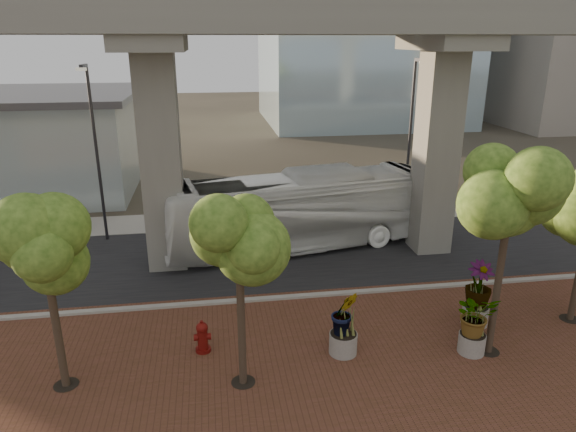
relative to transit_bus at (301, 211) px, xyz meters
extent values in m
plane|color=#332F25|center=(-0.10, -3.14, -1.80)|extent=(160.00, 160.00, 0.00)
cube|color=brown|center=(-0.10, -11.14, -1.77)|extent=(70.00, 13.00, 0.06)
cube|color=black|center=(-0.10, -1.14, -1.78)|extent=(90.00, 8.00, 0.04)
cube|color=#9E9A93|center=(-0.10, -5.14, -1.72)|extent=(70.00, 0.25, 0.16)
cube|color=#9E9A93|center=(-0.10, 4.36, -1.77)|extent=(90.00, 3.00, 0.06)
cube|color=gray|center=(-0.10, -2.74, 8.70)|extent=(72.00, 2.40, 1.80)
cube|color=gray|center=(-0.10, 0.46, 8.70)|extent=(72.00, 2.40, 1.80)
imported|color=white|center=(0.00, 0.00, 0.00)|extent=(13.27, 5.28, 3.61)
cylinder|color=#660E0B|center=(-4.62, -8.19, -1.69)|extent=(0.48, 0.48, 0.11)
cylinder|color=#660E0B|center=(-4.62, -8.19, -1.30)|extent=(0.32, 0.32, 0.78)
sphere|color=#660E0B|center=(-4.62, -8.19, -0.91)|extent=(0.38, 0.38, 0.38)
cylinder|color=#660E0B|center=(-4.62, -8.19, -0.74)|extent=(0.11, 0.11, 0.13)
cylinder|color=#660E0B|center=(-4.62, -8.19, -1.23)|extent=(0.54, 0.21, 0.21)
cylinder|color=#A7A397|center=(3.75, -9.54, -1.42)|extent=(0.83, 0.83, 0.64)
imported|color=#325516|center=(3.75, -9.54, -0.41)|extent=(1.84, 1.84, 1.38)
cylinder|color=#A19E92|center=(4.69, -7.96, -1.40)|extent=(0.89, 0.89, 0.69)
imported|color=#325516|center=(4.69, -7.96, -0.24)|extent=(2.17, 2.17, 1.63)
cylinder|color=gray|center=(-0.26, -8.96, -1.40)|extent=(0.88, 0.88, 0.69)
imported|color=#325516|center=(-0.26, -8.96, -0.32)|extent=(1.96, 1.96, 1.47)
cylinder|color=#4C3B2B|center=(-8.50, -9.31, -0.14)|extent=(0.22, 0.22, 3.21)
cylinder|color=black|center=(-8.50, -9.31, -1.74)|extent=(0.70, 0.70, 0.01)
cylinder|color=#4C3B2B|center=(-3.47, -9.96, 0.13)|extent=(0.22, 0.22, 3.75)
cylinder|color=black|center=(-3.47, -9.96, -1.74)|extent=(0.70, 0.70, 0.01)
cylinder|color=#4C3B2B|center=(4.32, -9.59, 0.27)|extent=(0.22, 0.22, 4.02)
cylinder|color=black|center=(4.32, -9.59, -1.74)|extent=(0.70, 0.70, 0.01)
cylinder|color=black|center=(8.21, -8.18, -1.74)|extent=(0.70, 0.70, 0.01)
cylinder|color=#2A2A2E|center=(-9.35, 2.36, 2.38)|extent=(0.15, 0.15, 8.29)
cube|color=#2A2A2E|center=(-9.35, 1.84, 6.53)|extent=(0.16, 1.04, 0.16)
cube|color=silver|center=(-9.35, 1.32, 6.42)|extent=(0.41, 0.21, 0.12)
cylinder|color=#2B2C30|center=(6.49, 3.48, 2.45)|extent=(0.15, 0.15, 8.42)
cube|color=#2B2C30|center=(6.49, 2.95, 6.65)|extent=(0.16, 1.05, 0.16)
cube|color=silver|center=(6.49, 2.43, 6.55)|extent=(0.42, 0.21, 0.13)
camera|label=1|loc=(-4.09, -22.43, 7.63)|focal=32.00mm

